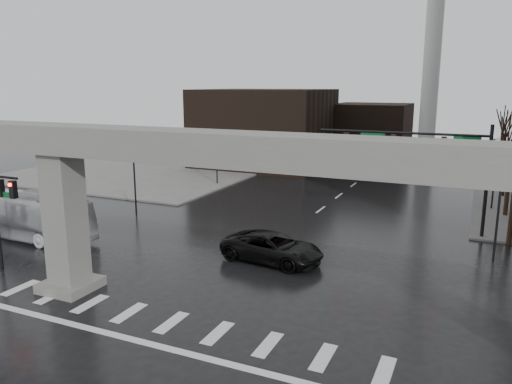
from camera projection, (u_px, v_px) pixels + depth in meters
The scene contains 20 objects.
ground at pixel (183, 313), 23.67m from camera, with size 160.00×160.00×0.00m, color black.
sidewalk_nw at pixel (163, 166), 66.18m from camera, with size 28.00×36.00×0.15m, color slate.
elevated_guideway at pixel (203, 173), 21.70m from camera, with size 48.00×2.60×8.70m.
building_far_left at pixel (264, 128), 65.64m from camera, with size 16.00×14.00×10.00m, color black.
building_far_mid at pixel (371, 133), 69.92m from camera, with size 10.00×10.00×8.00m, color black.
smokestack at pixel (432, 61), 59.38m from camera, with size 3.60×3.60×30.00m.
signal_mast_arm at pixel (431, 153), 35.55m from camera, with size 12.12×0.43×8.00m.
signal_left_pole at pixel (1, 203), 28.18m from camera, with size 2.30×0.30×6.00m.
lamp_right_0 at pixel (499, 206), 29.96m from camera, with size 1.22×0.32×5.11m.
lamp_right_1 at pixel (495, 170), 42.42m from camera, with size 1.22×0.32×5.11m.
lamp_right_2 at pixel (493, 151), 54.89m from camera, with size 1.22×0.32×5.11m.
lamp_left_0 at pixel (134, 174), 40.83m from camera, with size 1.22×0.32×5.11m.
lamp_left_1 at pixel (217, 153), 53.30m from camera, with size 1.22×0.32×5.11m.
lamp_left_2 at pixel (268, 140), 65.76m from camera, with size 1.22×0.32×5.11m.
tree_right_1 at pixel (509, 183), 40.37m from camera, with size 1.09×1.61×7.67m.
tree_right_2 at pixel (506, 167), 47.48m from camera, with size 1.10×1.63×7.85m.
tree_right_3 at pixel (503, 156), 54.59m from camera, with size 1.11×1.66×8.02m.
tree_right_4 at pixel (501, 147), 61.70m from camera, with size 1.12×1.69×8.19m.
pickup_truck at pixel (272, 248), 30.45m from camera, with size 2.93×6.35×1.76m, color black.
city_bus at pixel (23, 215), 35.20m from camera, with size 2.74×11.70×3.26m, color silver.
Camera 1 is at (12.18, -18.53, 10.66)m, focal length 35.00 mm.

